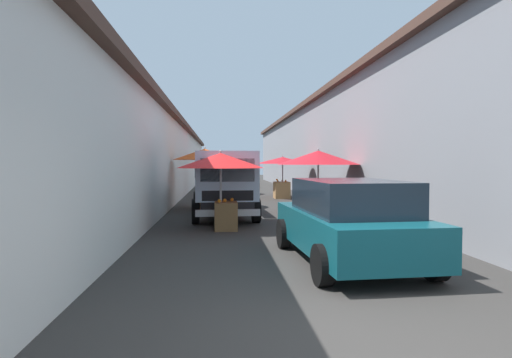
{
  "coord_description": "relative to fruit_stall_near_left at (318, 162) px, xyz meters",
  "views": [
    {
      "loc": [
        -3.74,
        1.42,
        1.74
      ],
      "look_at": [
        10.79,
        0.14,
        1.19
      ],
      "focal_mm": 29.16,
      "sensor_mm": 36.0,
      "label": 1
    }
  ],
  "objects": [
    {
      "name": "building_right_concrete",
      "position": [
        5.49,
        -4.81,
        0.76
      ],
      "size": [
        49.8,
        7.5,
        5.05
      ],
      "color": "gray",
      "rests_on": "ground"
    },
    {
      "name": "vendor_by_crates",
      "position": [
        4.88,
        3.29,
        -0.85
      ],
      "size": [
        0.62,
        0.33,
        1.6
      ],
      "color": "#665B4C",
      "rests_on": "ground"
    },
    {
      "name": "delivery_truck",
      "position": [
        -1.3,
        3.21,
        -0.74
      ],
      "size": [
        4.99,
        2.13,
        2.08
      ],
      "color": "black",
      "rests_on": "ground"
    },
    {
      "name": "fruit_stall_far_left",
      "position": [
        9.2,
        3.24,
        0.02
      ],
      "size": [
        2.15,
        2.15,
        2.44
      ],
      "color": "#9E9EA3",
      "rests_on": "ground"
    },
    {
      "name": "fruit_stall_far_right",
      "position": [
        -3.17,
        3.32,
        -0.18
      ],
      "size": [
        2.27,
        2.27,
        2.08
      ],
      "color": "#9E9EA3",
      "rests_on": "ground"
    },
    {
      "name": "hatchback_car",
      "position": [
        -6.94,
        1.14,
        -1.04
      ],
      "size": [
        3.99,
        2.09,
        1.45
      ],
      "color": "#0F4C56",
      "rests_on": "ground"
    },
    {
      "name": "building_left_whitewash",
      "position": [
        5.49,
        8.72,
        0.13
      ],
      "size": [
        49.8,
        7.5,
        3.79
      ],
      "color": "silver",
      "rests_on": "ground"
    },
    {
      "name": "plastic_stool",
      "position": [
        3.71,
        -0.6,
        -1.45
      ],
      "size": [
        0.3,
        0.3,
        0.43
      ],
      "color": "#194CB2",
      "rests_on": "ground"
    },
    {
      "name": "fruit_stall_near_left",
      "position": [
        0.0,
        0.0,
        0.0
      ],
      "size": [
        2.84,
        2.84,
        2.25
      ],
      "color": "#9E9EA3",
      "rests_on": "ground"
    },
    {
      "name": "ground",
      "position": [
        3.24,
        1.95,
        -1.78
      ],
      "size": [
        90.0,
        90.0,
        0.0
      ],
      "primitive_type": "plane",
      "color": "#33302D"
    },
    {
      "name": "fruit_stall_near_right",
      "position": [
        6.51,
        0.24,
        -0.15
      ],
      "size": [
        2.79,
        2.79,
        2.13
      ],
      "color": "#9E9EA3",
      "rests_on": "ground"
    },
    {
      "name": "fruit_stall_mid_lane",
      "position": [
        2.34,
        3.93,
        0.11
      ],
      "size": [
        2.48,
        2.48,
        2.38
      ],
      "color": "#9E9EA3",
      "rests_on": "ground"
    }
  ]
}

